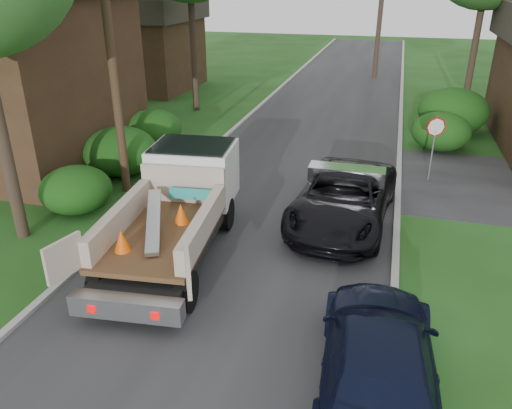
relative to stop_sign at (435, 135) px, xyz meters
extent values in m
plane|color=#1C4213|center=(-5.20, -9.00, -1.78)|extent=(120.00, 120.00, 0.00)
cube|color=#28282B|center=(-5.20, 1.00, -1.77)|extent=(8.00, 90.00, 0.02)
cube|color=#9E9E99|center=(-9.30, 1.00, -1.72)|extent=(0.20, 90.00, 0.12)
cube|color=#9E9E99|center=(-1.10, 1.00, -1.72)|extent=(0.20, 90.00, 0.12)
cylinder|color=slate|center=(0.00, 0.00, -0.78)|extent=(0.06, 0.06, 2.00)
cylinder|color=#B20A0A|center=(0.00, 0.00, 0.32)|extent=(0.71, 0.32, 0.76)
cylinder|color=#382619|center=(-10.70, -4.00, 3.22)|extent=(0.30, 0.30, 10.00)
cube|color=#3A2417|center=(-18.70, 13.00, 0.47)|extent=(7.00, 7.00, 4.50)
cube|color=#332B26|center=(-18.70, 13.00, 3.42)|extent=(7.56, 7.56, 1.40)
ellipsoid|color=#0F430F|center=(-11.40, -6.00, -1.01)|extent=(2.34, 2.34, 1.53)
ellipsoid|color=#0F430F|center=(-11.70, -2.50, -0.84)|extent=(2.86, 2.86, 1.87)
ellipsoid|color=#0F430F|center=(-12.00, 1.00, -0.93)|extent=(2.60, 2.60, 1.70)
ellipsoid|color=#0F430F|center=(0.60, 4.00, -0.93)|extent=(2.60, 2.60, 1.70)
ellipsoid|color=#0F430F|center=(1.30, 7.00, -0.67)|extent=(3.38, 3.38, 2.21)
cylinder|color=#2D2119|center=(-12.70, 8.00, 2.72)|extent=(0.36, 0.36, 9.00)
cylinder|color=#2D2119|center=(2.30, 11.00, 2.47)|extent=(0.36, 0.36, 8.50)
cylinder|color=#2D2119|center=(-19.20, 4.00, 2.72)|extent=(0.36, 0.36, 9.00)
cylinder|color=#2D2119|center=(-3.20, 21.00, 3.72)|extent=(0.36, 0.36, 11.00)
cylinder|color=black|center=(-8.32, -6.12, -1.28)|extent=(0.43, 1.03, 1.00)
cylinder|color=black|center=(-6.23, -5.91, -1.28)|extent=(0.43, 1.03, 1.00)
cylinder|color=black|center=(-7.90, -10.31, -1.28)|extent=(0.43, 1.03, 1.00)
cylinder|color=black|center=(-5.80, -10.10, -1.28)|extent=(0.43, 1.03, 1.00)
cube|color=black|center=(-7.07, -8.00, -1.09)|extent=(2.86, 6.62, 0.27)
cube|color=white|center=(-7.31, -5.68, -0.11)|extent=(2.63, 2.23, 1.72)
cube|color=black|center=(-7.31, -5.68, 0.50)|extent=(2.45, 2.05, 0.61)
cube|color=#472D19|center=(-7.00, -8.77, -0.67)|extent=(2.83, 4.22, 0.13)
cube|color=beige|center=(-7.20, -6.79, -0.06)|extent=(2.44, 0.36, 1.11)
cube|color=beige|center=(-8.10, -8.88, -0.28)|extent=(0.66, 3.78, 0.67)
cube|color=beige|center=(-5.89, -8.66, -0.28)|extent=(0.66, 3.78, 0.67)
cube|color=silver|center=(-6.76, -11.14, -1.17)|extent=(2.58, 0.64, 0.50)
cube|color=#B20505|center=(-7.45, -11.42, -1.17)|extent=(0.18, 0.06, 0.18)
cube|color=#B20505|center=(-6.02, -11.27, -1.17)|extent=(0.18, 0.06, 0.18)
cube|color=beige|center=(-8.15, -11.12, -0.17)|extent=(0.33, 0.99, 0.89)
cube|color=beige|center=(-5.39, -10.84, -0.17)|extent=(0.51, 0.94, 0.89)
cube|color=silver|center=(-7.23, -8.68, -0.29)|extent=(1.46, 2.76, 0.51)
cone|color=#F2590A|center=(-7.50, -9.83, -0.32)|extent=(0.44, 0.44, 0.55)
cone|color=#F2590A|center=(-6.73, -8.08, -0.32)|extent=(0.44, 0.44, 0.55)
cube|color=#148C84|center=(-6.89, -7.03, -0.21)|extent=(1.22, 0.23, 0.31)
imported|color=black|center=(-2.80, -4.50, -0.94)|extent=(3.25, 6.23, 1.68)
imported|color=black|center=(-1.40, -11.50, -1.00)|extent=(2.46, 5.44, 1.55)
camera|label=1|loc=(-1.68, -19.00, 5.39)|focal=35.00mm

